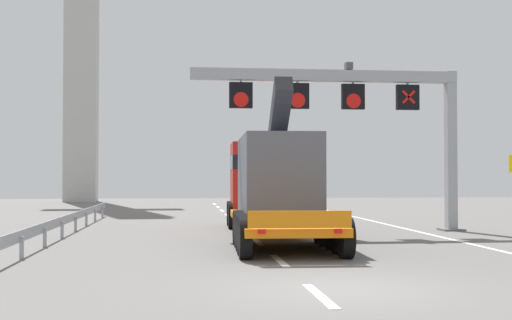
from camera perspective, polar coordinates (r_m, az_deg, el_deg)
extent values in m
plane|color=slate|center=(13.60, 7.19, -10.66)|extent=(112.00, 112.00, 0.00)
cube|color=silver|center=(12.74, 5.37, -11.26)|extent=(0.20, 2.60, 0.01)
cube|color=silver|center=(17.86, 1.97, -8.43)|extent=(0.20, 2.60, 0.01)
cube|color=silver|center=(23.03, 0.12, -6.85)|extent=(0.20, 2.60, 0.01)
cube|color=silver|center=(28.23, -1.05, -5.84)|extent=(0.20, 2.60, 0.01)
cube|color=silver|center=(33.44, -1.85, -5.15)|extent=(0.20, 2.60, 0.01)
cube|color=silver|center=(38.66, -2.43, -4.64)|extent=(0.20, 2.60, 0.01)
cube|color=silver|center=(43.89, -2.88, -4.26)|extent=(0.20, 2.60, 0.01)
cube|color=silver|center=(49.12, -3.23, -3.95)|extent=(0.20, 2.60, 0.01)
cube|color=silver|center=(54.35, -3.51, -3.71)|extent=(0.20, 2.60, 0.01)
cube|color=silver|center=(26.81, 14.23, -6.04)|extent=(0.20, 63.00, 0.01)
cube|color=#9EA0A5|center=(28.77, 16.02, 0.74)|extent=(0.40, 0.40, 6.48)
cube|color=slate|center=(28.83, 16.06, -5.63)|extent=(0.90, 0.90, 0.08)
cube|color=#9EA0A5|center=(27.52, 5.83, 7.04)|extent=(10.79, 0.44, 0.44)
cube|color=#4C4C51|center=(27.79, 7.78, 7.80)|extent=(0.28, 0.40, 0.28)
cube|color=black|center=(28.30, 12.59, 5.15)|extent=(0.92, 0.24, 1.02)
cube|color=#9EA0A5|center=(28.37, 12.59, 6.26)|extent=(0.08, 0.08, 0.16)
cube|color=red|center=(28.18, 12.68, 5.17)|extent=(0.56, 0.02, 0.56)
cube|color=red|center=(28.18, 12.68, 5.17)|extent=(0.56, 0.02, 0.56)
cube|color=black|center=(27.66, 8.14, 5.28)|extent=(0.92, 0.24, 1.02)
cube|color=#9EA0A5|center=(27.73, 8.13, 6.42)|extent=(0.08, 0.08, 0.16)
cone|color=red|center=(27.52, 8.20, 4.93)|extent=(0.59, 0.02, 0.59)
cube|color=black|center=(27.20, 3.49, 5.38)|extent=(0.92, 0.24, 1.02)
cube|color=#9EA0A5|center=(27.27, 3.49, 6.54)|extent=(0.08, 0.08, 0.16)
cone|color=red|center=(27.05, 3.54, 5.03)|extent=(0.59, 0.02, 0.59)
cube|color=black|center=(26.91, -1.28, 5.45)|extent=(0.92, 0.24, 1.02)
cube|color=#9EA0A5|center=(26.99, -1.28, 6.63)|extent=(0.08, 0.08, 0.16)
cone|color=red|center=(26.76, -1.26, 5.09)|extent=(0.59, 0.02, 0.59)
cube|color=orange|center=(22.65, 1.86, -5.10)|extent=(3.15, 10.49, 0.24)
cube|color=orange|center=(17.39, 3.70, -4.99)|extent=(2.66, 0.17, 0.44)
cylinder|color=black|center=(18.08, -0.91, -6.61)|extent=(0.36, 1.11, 1.10)
cylinder|color=black|center=(18.43, 7.56, -6.50)|extent=(0.36, 1.11, 1.10)
cylinder|color=black|center=(19.12, -1.09, -6.32)|extent=(0.36, 1.11, 1.10)
cylinder|color=black|center=(19.46, 6.92, -6.23)|extent=(0.36, 1.11, 1.10)
cylinder|color=black|center=(20.17, -1.25, -6.07)|extent=(0.36, 1.11, 1.10)
cylinder|color=black|center=(20.48, 6.36, -5.99)|extent=(0.36, 1.11, 1.10)
cylinder|color=black|center=(21.21, -1.40, -5.84)|extent=(0.36, 1.11, 1.10)
cylinder|color=black|center=(21.51, 5.84, -5.77)|extent=(0.36, 1.11, 1.10)
cylinder|color=black|center=(22.26, -1.53, -5.63)|extent=(0.36, 1.11, 1.10)
cylinder|color=black|center=(22.55, 5.38, -5.57)|extent=(0.36, 1.11, 1.10)
cube|color=red|center=(29.67, 0.42, -1.58)|extent=(2.68, 3.29, 3.10)
cube|color=black|center=(29.68, 0.42, -0.23)|extent=(2.71, 3.31, 0.60)
cylinder|color=black|center=(30.52, -2.13, -4.49)|extent=(0.38, 1.11, 1.10)
cylinder|color=black|center=(30.72, 2.69, -4.47)|extent=(0.38, 1.11, 1.10)
cylinder|color=black|center=(28.52, -1.99, -4.70)|extent=(0.38, 1.11, 1.10)
cylinder|color=black|center=(28.74, 3.17, -4.68)|extent=(0.38, 1.11, 1.10)
cube|color=#565B66|center=(23.00, 1.76, -1.38)|extent=(2.57, 5.80, 2.70)
cube|color=#2D2D33|center=(22.23, 1.98, 3.65)|extent=(0.66, 2.96, 2.29)
cube|color=red|center=(17.27, 0.48, -6.02)|extent=(0.20, 0.07, 0.12)
cube|color=red|center=(17.54, 6.91, -5.94)|extent=(0.20, 0.07, 0.12)
cube|color=#999EA3|center=(25.15, -16.08, -4.97)|extent=(0.04, 27.34, 0.32)
cube|color=#999EA3|center=(19.23, -19.06, -6.97)|extent=(0.10, 0.10, 0.60)
cube|color=#999EA3|center=(22.19, -17.29, -6.23)|extent=(0.10, 0.10, 0.60)
cube|color=#999EA3|center=(25.16, -15.95, -5.66)|extent=(0.10, 0.10, 0.60)
cube|color=#999EA3|center=(28.15, -14.89, -5.21)|extent=(0.10, 0.10, 0.60)
cube|color=#999EA3|center=(31.15, -14.04, -4.84)|extent=(0.10, 0.10, 0.60)
cube|color=#999EA3|center=(34.16, -13.34, -4.54)|extent=(0.10, 0.10, 0.60)
cube|color=#999EA3|center=(37.17, -12.75, -4.29)|extent=(0.10, 0.10, 0.60)
cube|color=#B7B7B2|center=(63.25, -14.41, 11.65)|extent=(2.80, 2.00, 32.87)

